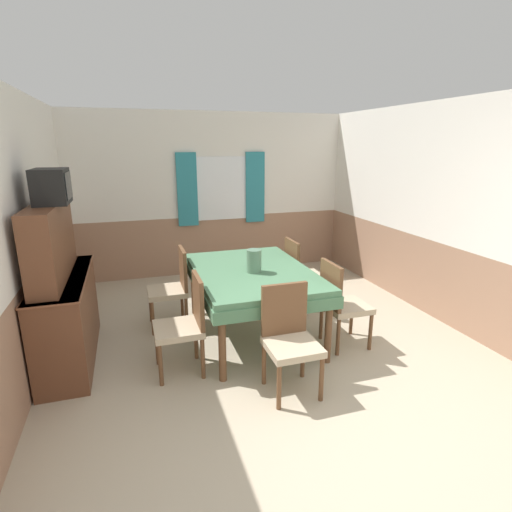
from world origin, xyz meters
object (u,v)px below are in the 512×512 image
(chair_right_near, at_px, (341,301))
(chair_left_near, at_px, (185,322))
(chair_left_far, at_px, (173,285))
(chair_right_far, at_px, (301,272))
(tv, at_px, (51,186))
(dining_table, at_px, (252,278))
(vase, at_px, (254,261))
(sideboard, at_px, (63,297))
(chair_head_near, at_px, (289,336))

(chair_right_near, bearing_deg, chair_left_near, -90.00)
(chair_left_far, relative_size, chair_right_far, 1.00)
(chair_left_far, bearing_deg, chair_right_far, -90.00)
(chair_left_far, bearing_deg, tv, 114.63)
(dining_table, height_order, vase, vase)
(chair_right_far, bearing_deg, chair_left_far, -90.00)
(chair_right_far, bearing_deg, vase, -53.56)
(chair_right_far, relative_size, chair_right_near, 1.00)
(chair_right_near, bearing_deg, chair_right_far, -180.00)
(dining_table, distance_m, sideboard, 1.91)
(dining_table, height_order, chair_head_near, chair_head_near)
(chair_right_near, bearing_deg, vase, -117.64)
(dining_table, relative_size, tv, 4.04)
(chair_right_far, height_order, tv, tv)
(chair_left_far, height_order, chair_left_near, same)
(dining_table, xyz_separation_m, chair_head_near, (0.00, -1.08, -0.17))
(chair_head_near, distance_m, vase, 1.07)
(dining_table, relative_size, chair_right_near, 1.90)
(chair_left_far, height_order, chair_head_near, same)
(chair_head_near, height_order, chair_right_near, same)
(chair_left_near, distance_m, chair_right_near, 1.63)
(chair_right_far, bearing_deg, chair_left_near, -57.50)
(tv, bearing_deg, chair_left_near, -27.41)
(dining_table, distance_m, chair_right_near, 0.98)
(chair_right_near, bearing_deg, tv, -101.57)
(dining_table, bearing_deg, chair_right_near, -32.50)
(chair_left_far, xyz_separation_m, chair_head_near, (0.81, -1.60, 0.00))
(chair_left_near, relative_size, chair_right_near, 1.00)
(dining_table, relative_size, chair_left_far, 1.90)
(chair_right_far, distance_m, chair_head_near, 1.80)
(chair_left_near, xyz_separation_m, tv, (-1.06, 0.55, 1.23))
(chair_right_far, relative_size, sideboard, 0.59)
(chair_head_near, bearing_deg, dining_table, -90.00)
(chair_head_near, relative_size, chair_right_near, 1.00)
(chair_right_far, relative_size, vase, 3.79)
(sideboard, xyz_separation_m, tv, (0.04, -0.03, 1.07))
(chair_left_far, distance_m, chair_left_near, 1.04)
(chair_left_near, height_order, chair_right_near, same)
(vase, bearing_deg, chair_left_far, 143.04)
(vase, bearing_deg, chair_head_near, -89.56)
(chair_right_near, distance_m, sideboard, 2.79)
(dining_table, relative_size, chair_right_far, 1.90)
(sideboard, distance_m, tv, 1.07)
(chair_right_near, relative_size, vase, 3.79)
(chair_right_near, relative_size, sideboard, 0.59)
(chair_left_near, relative_size, sideboard, 0.59)
(chair_right_near, relative_size, tv, 2.12)
(vase, bearing_deg, sideboard, 175.49)
(dining_table, bearing_deg, vase, -94.98)
(chair_right_far, bearing_deg, sideboard, -80.49)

